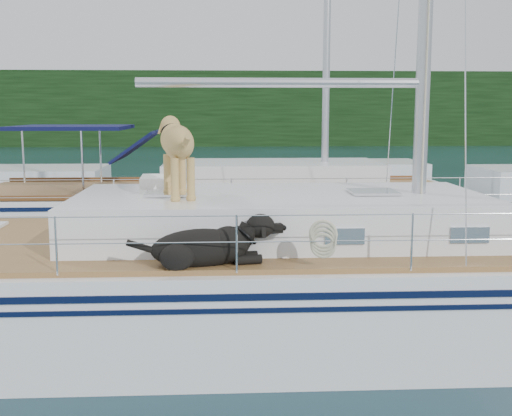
{
  "coord_description": "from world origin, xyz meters",
  "views": [
    {
      "loc": [
        0.06,
        -8.1,
        2.87
      ],
      "look_at": [
        0.5,
        0.2,
        1.6
      ],
      "focal_mm": 45.0,
      "sensor_mm": 36.0,
      "label": 1
    }
  ],
  "objects": [
    {
      "name": "neighbor_sailboat",
      "position": [
        0.09,
        6.26,
        0.63
      ],
      "size": [
        11.0,
        3.5,
        13.3
      ],
      "color": "white",
      "rests_on": "ground"
    },
    {
      "name": "shore_bank",
      "position": [
        0.0,
        46.2,
        0.6
      ],
      "size": [
        92.0,
        1.0,
        1.2
      ],
      "primitive_type": "cube",
      "color": "#595147",
      "rests_on": "ground"
    },
    {
      "name": "ground",
      "position": [
        0.0,
        0.0,
        0.0
      ],
      "size": [
        120.0,
        120.0,
        0.0
      ],
      "primitive_type": "plane",
      "color": "black",
      "rests_on": "ground"
    },
    {
      "name": "tree_line",
      "position": [
        0.0,
        45.0,
        3.0
      ],
      "size": [
        90.0,
        3.0,
        6.0
      ],
      "primitive_type": "cube",
      "color": "black",
      "rests_on": "ground"
    },
    {
      "name": "main_sailboat",
      "position": [
        0.09,
        -0.01,
        0.68
      ],
      "size": [
        12.0,
        3.81,
        14.01
      ],
      "color": "white",
      "rests_on": "ground"
    },
    {
      "name": "bg_boat_center",
      "position": [
        4.0,
        16.0,
        0.45
      ],
      "size": [
        7.2,
        3.0,
        11.65
      ],
      "color": "white",
      "rests_on": "ground"
    }
  ]
}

